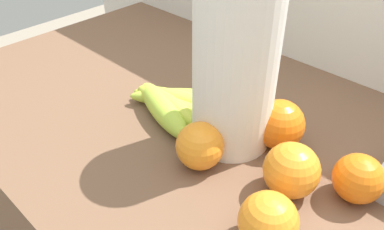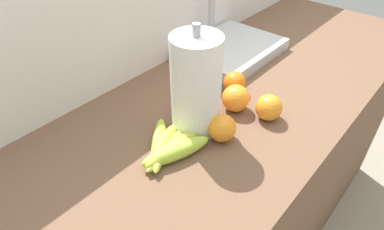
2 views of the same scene
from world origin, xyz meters
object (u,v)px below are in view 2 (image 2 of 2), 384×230
at_px(orange_front, 200,99).
at_px(orange_center, 235,83).
at_px(orange_far_right, 269,107).
at_px(orange_back_right, 236,98).
at_px(banana_bunch, 169,148).
at_px(orange_right, 222,128).
at_px(paper_towel_roll, 196,86).
at_px(sink_basin, 231,49).

xyz_separation_m(orange_front, orange_center, (0.14, -0.02, -0.01)).
height_order(orange_far_right, orange_back_right, orange_back_right).
xyz_separation_m(orange_far_right, orange_center, (0.04, 0.15, -0.00)).
bearing_deg(orange_back_right, banana_bunch, 176.18).
bearing_deg(orange_right, orange_center, 26.83).
distance_m(banana_bunch, orange_far_right, 0.30).
relative_size(banana_bunch, orange_far_right, 2.69).
bearing_deg(orange_far_right, orange_front, 119.96).
height_order(paper_towel_roll, sink_basin, paper_towel_roll).
xyz_separation_m(orange_back_right, orange_front, (-0.07, 0.07, 0.00)).
relative_size(banana_bunch, orange_right, 2.71).
bearing_deg(orange_far_right, orange_right, 163.58).
distance_m(orange_center, sink_basin, 0.25).
bearing_deg(orange_right, orange_front, 64.79).
xyz_separation_m(orange_front, paper_towel_roll, (-0.06, -0.04, 0.09)).
distance_m(orange_far_right, orange_front, 0.19).
relative_size(orange_far_right, orange_back_right, 0.94).
bearing_deg(orange_far_right, orange_center, 72.92).
xyz_separation_m(orange_far_right, paper_towel_roll, (-0.16, 0.13, 0.10)).
xyz_separation_m(orange_front, sink_basin, (0.33, 0.13, -0.02)).
bearing_deg(orange_back_right, paper_towel_roll, 165.47).
bearing_deg(orange_front, paper_towel_roll, -147.86).
xyz_separation_m(orange_far_right, sink_basin, (0.24, 0.30, -0.01)).
bearing_deg(orange_front, orange_center, -8.65).
relative_size(banana_bunch, orange_center, 2.87).
bearing_deg(orange_center, orange_far_right, -107.08).
relative_size(orange_center, paper_towel_roll, 0.23).
bearing_deg(orange_front, orange_right, -115.21).
distance_m(orange_center, paper_towel_roll, 0.23).
bearing_deg(sink_basin, paper_towel_roll, -156.62).
bearing_deg(orange_center, paper_towel_roll, -174.74).
xyz_separation_m(orange_center, paper_towel_roll, (-0.20, -0.02, 0.10)).
bearing_deg(paper_towel_roll, orange_far_right, -38.27).
bearing_deg(orange_right, orange_far_right, -16.42).
xyz_separation_m(orange_right, paper_towel_roll, (-0.01, 0.08, 0.10)).
distance_m(orange_right, orange_center, 0.22).
relative_size(orange_far_right, sink_basin, 0.20).
bearing_deg(paper_towel_roll, orange_front, 32.14).
relative_size(orange_back_right, orange_center, 1.14).
height_order(orange_right, orange_back_right, orange_back_right).
height_order(orange_right, orange_far_right, same).
height_order(orange_right, orange_center, orange_right).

